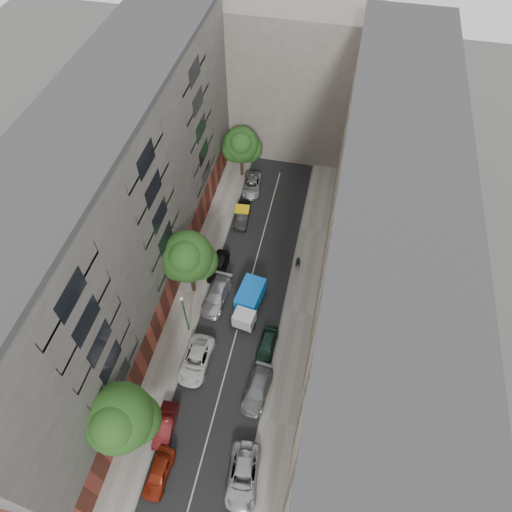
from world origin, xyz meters
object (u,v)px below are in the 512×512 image
(car_left_4, at_px, (218,266))
(lamp_post, at_px, (184,310))
(car_right_0, at_px, (243,476))
(pedestrian, at_px, (298,262))
(car_left_1, at_px, (165,425))
(car_right_1, at_px, (257,390))
(car_left_6, at_px, (252,185))
(tarp_truck, at_px, (249,302))
(tree_mid, at_px, (188,258))
(car_left_3, at_px, (217,296))
(car_left_5, at_px, (242,216))
(car_left_0, at_px, (159,473))
(tree_far, at_px, (242,146))
(tree_near, at_px, (120,420))
(car_right_2, at_px, (267,344))
(car_left_2, at_px, (196,360))

(car_left_4, relative_size, lamp_post, 0.73)
(car_right_0, xyz_separation_m, pedestrian, (0.90, 21.29, 0.25))
(car_left_1, xyz_separation_m, car_right_1, (6.83, 4.60, 0.03))
(car_right_0, bearing_deg, car_left_4, 104.92)
(car_right_1, bearing_deg, car_left_6, 108.66)
(car_left_6, bearing_deg, tarp_truck, -85.37)
(car_left_4, distance_m, tree_mid, 6.09)
(car_left_3, xyz_separation_m, car_left_5, (0.00, 11.20, -0.06))
(car_left_0, height_order, tree_far, tree_far)
(tree_near, bearing_deg, car_right_1, 35.50)
(tarp_truck, relative_size, lamp_post, 0.96)
(car_right_2, bearing_deg, car_left_0, -112.36)
(car_right_0, distance_m, lamp_post, 14.52)
(car_left_3, relative_size, car_left_5, 1.23)
(car_left_3, relative_size, car_left_4, 1.23)
(tree_far, xyz_separation_m, lamp_post, (-0.03, -22.38, -0.94))
(car_left_2, height_order, tree_far, tree_far)
(car_left_1, height_order, car_left_3, car_left_3)
(tree_far, relative_size, pedestrian, 4.17)
(car_left_6, xyz_separation_m, car_right_1, (6.08, -25.03, 0.05))
(car_left_5, distance_m, pedestrian, 9.15)
(tree_near, xyz_separation_m, pedestrian, (10.11, 20.61, -4.84))
(car_right_1, bearing_deg, car_left_5, 111.95)
(car_left_2, bearing_deg, car_left_5, 90.90)
(car_right_0, bearing_deg, car_right_1, 87.36)
(car_left_6, xyz_separation_m, tree_mid, (-2.46, -16.00, 4.98))
(car_left_3, distance_m, tree_far, 18.91)
(car_right_1, bearing_deg, car_left_4, 124.25)
(car_left_6, distance_m, car_right_1, 25.76)
(car_left_3, height_order, car_right_2, car_left_3)
(tarp_truck, bearing_deg, car_left_6, 109.69)
(car_right_1, bearing_deg, car_right_0, -82.00)
(tree_near, distance_m, lamp_post, 11.20)
(car_left_0, distance_m, car_left_5, 28.00)
(tarp_truck, xyz_separation_m, car_right_2, (2.59, -3.66, -0.70))
(car_right_0, height_order, pedestrian, pedestrian)
(car_left_3, height_order, pedestrian, pedestrian)
(car_left_1, relative_size, tree_far, 0.58)
(car_right_0, bearing_deg, tree_far, 97.76)
(car_left_3, distance_m, tree_mid, 5.50)
(tree_mid, relative_size, tree_far, 1.20)
(car_left_2, xyz_separation_m, car_left_3, (0.00, 7.09, 0.03))
(car_left_4, xyz_separation_m, car_right_0, (7.20, -19.19, 0.01))
(car_left_4, distance_m, pedestrian, 8.37)
(car_left_4, bearing_deg, tarp_truck, -43.52)
(car_left_6, height_order, pedestrian, pedestrian)
(tarp_truck, relative_size, car_left_1, 1.39)
(tree_near, height_order, tree_far, tree_near)
(car_left_2, relative_size, pedestrian, 3.11)
(tarp_truck, height_order, lamp_post, lamp_post)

